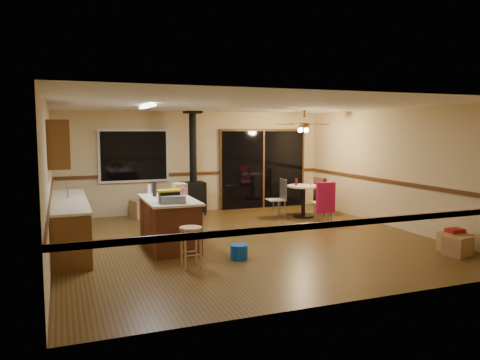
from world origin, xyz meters
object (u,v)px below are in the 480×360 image
box_corner_a (454,242)px  box_corner_b (458,246)px  toolbox_grey (173,199)px  chair_near (325,197)px  bar_stool (191,247)px  wood_stove (193,186)px  toolbox_black (169,197)px  kitchen_island (169,223)px  dining_table (303,196)px  blue_bucket (239,252)px  chair_left (280,194)px  chair_right (321,192)px  box_under_window (143,209)px

box_corner_a → box_corner_b: box_corner_a is taller
toolbox_grey → box_corner_b: size_ratio=1.01×
toolbox_grey → chair_near: bearing=20.8°
bar_stool → toolbox_grey: bearing=96.1°
wood_stove → toolbox_black: size_ratio=7.42×
bar_stool → chair_near: (3.78, 2.26, 0.28)m
kitchen_island → box_corner_a: kitchen_island is taller
dining_table → toolbox_grey: bearing=-148.2°
wood_stove → blue_bucket: (-0.39, -4.24, -0.61)m
dining_table → chair_left: size_ratio=1.56×
blue_bucket → box_corner_a: 3.81m
dining_table → box_corner_a: (0.86, -3.91, -0.35)m
bar_stool → chair_left: size_ratio=1.24×
blue_bucket → box_corner_a: bearing=-14.3°
toolbox_grey → box_corner_a: 4.97m
kitchen_island → toolbox_grey: 0.76m
blue_bucket → wood_stove: bearing=84.7°
bar_stool → box_corner_a: 4.63m
toolbox_grey → toolbox_black: bearing=107.7°
kitchen_island → box_corner_b: kitchen_island is taller
chair_left → chair_right: (1.11, -0.05, 0.01)m
kitchen_island → wood_stove: wood_stove is taller
box_corner_a → bar_stool: bearing=170.5°
bar_stool → chair_near: bearing=30.9°
blue_bucket → chair_right: size_ratio=0.41×
chair_left → kitchen_island: bearing=-149.3°
box_corner_a → box_under_window: bearing=131.1°
dining_table → chair_right: 0.52m
chair_near → box_corner_a: (0.78, -3.03, -0.42)m
toolbox_black → chair_near: size_ratio=0.49×
box_corner_b → dining_table: bearing=100.1°
chair_left → box_corner_b: 4.42m
chair_right → box_corner_a: bearing=-85.1°
chair_right → wood_stove: bearing=157.5°
wood_stove → box_corner_a: wood_stove is taller
toolbox_grey → chair_left: size_ratio=0.81×
toolbox_grey → dining_table: 4.48m
wood_stove → chair_left: (1.85, -1.18, -0.14)m
toolbox_grey → box_corner_a: toolbox_grey is taller
toolbox_grey → bar_stool: bearing=-83.9°
wood_stove → box_corner_a: (3.30, -5.18, -0.56)m
kitchen_island → box_corner_a: 5.08m
toolbox_black → chair_right: 4.91m
bar_stool → box_under_window: bar_stool is taller
toolbox_black → blue_bucket: bearing=-37.2°
chair_left → box_under_window: size_ratio=0.94×
kitchen_island → box_under_window: kitchen_island is taller
chair_right → kitchen_island: bearing=-156.8°
bar_stool → chair_left: bearing=46.2°
chair_near → chair_left: bearing=124.7°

